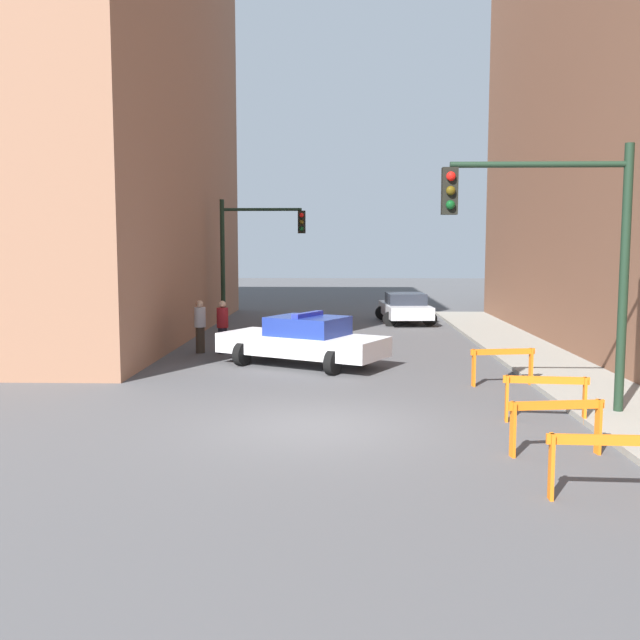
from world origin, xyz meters
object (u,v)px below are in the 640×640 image
at_px(parked_car_near, 405,307).
at_px(barrier_back, 546,391).
at_px(traffic_light_far, 250,245).
at_px(police_car, 304,340).
at_px(traffic_light_near, 565,237).
at_px(barrier_mid, 556,418).
at_px(barrier_front, 607,456).
at_px(pedestrian_corner, 200,326).
at_px(barrier_corner, 503,360).
at_px(pedestrian_crossing, 223,326).

bearing_deg(parked_car_near, barrier_back, -90.34).
height_order(traffic_light_far, police_car, traffic_light_far).
xyz_separation_m(traffic_light_near, barrier_mid, (-0.85, -2.67, -2.91)).
xyz_separation_m(barrier_front, barrier_mid, (-0.06, 2.06, 0.00)).
distance_m(traffic_light_near, parked_car_near, 17.34).
height_order(traffic_light_far, pedestrian_corner, traffic_light_far).
bearing_deg(pedestrian_corner, barrier_front, -49.88).
relative_size(barrier_mid, barrier_corner, 1.00).
distance_m(pedestrian_crossing, barrier_mid, 12.84).
xyz_separation_m(parked_car_near, barrier_front, (0.77, -21.76, -0.06)).
bearing_deg(pedestrian_crossing, barrier_back, -56.37).
relative_size(traffic_light_far, barrier_corner, 3.27).
bearing_deg(parked_car_near, traffic_light_far, -164.24).
relative_size(traffic_light_near, barrier_mid, 3.27).
bearing_deg(police_car, barrier_front, -128.24).
bearing_deg(barrier_back, police_car, 128.22).
bearing_deg(traffic_light_near, barrier_corner, 97.84).
height_order(police_car, pedestrian_corner, pedestrian_corner).
xyz_separation_m(traffic_light_near, police_car, (-5.38, 5.78, -2.81)).
distance_m(pedestrian_corner, barrier_front, 15.10).
distance_m(barrier_mid, barrier_corner, 5.77).
height_order(barrier_mid, barrier_corner, same).
relative_size(traffic_light_near, pedestrian_crossing, 3.13).
xyz_separation_m(pedestrian_crossing, pedestrian_corner, (-0.73, 0.11, 0.00)).
distance_m(pedestrian_crossing, barrier_front, 14.62).
distance_m(traffic_light_near, traffic_light_far, 16.75).
distance_m(traffic_light_near, pedestrian_corner, 12.22).
bearing_deg(traffic_light_near, pedestrian_corner, 137.27).
distance_m(traffic_light_far, barrier_mid, 19.00).
bearing_deg(police_car, barrier_mid, -123.64).
height_order(parked_car_near, barrier_front, parked_car_near).
height_order(barrier_mid, barrier_back, same).
xyz_separation_m(pedestrian_crossing, barrier_mid, (7.18, -10.65, -0.24)).
xyz_separation_m(police_car, barrier_mid, (4.53, -8.44, -0.11)).
bearing_deg(barrier_mid, pedestrian_crossing, 124.00).
height_order(police_car, barrier_front, police_car).
bearing_deg(traffic_light_near, police_car, 132.96).
bearing_deg(barrier_corner, parked_car_near, 94.63).
distance_m(traffic_light_far, barrier_front, 20.91).
xyz_separation_m(traffic_light_far, barrier_front, (7.24, -19.42, -2.78)).
relative_size(pedestrian_corner, barrier_mid, 1.04).
bearing_deg(barrier_mid, barrier_back, 78.51).
bearing_deg(barrier_mid, traffic_light_far, 112.47).
relative_size(traffic_light_near, parked_car_near, 1.18).
height_order(traffic_light_far, barrier_front, traffic_light_far).
height_order(barrier_front, barrier_corner, same).
distance_m(traffic_light_near, barrier_back, 2.99).
bearing_deg(pedestrian_crossing, traffic_light_far, 81.82).
height_order(traffic_light_near, barrier_mid, traffic_light_near).
bearing_deg(barrier_back, barrier_corner, 90.17).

